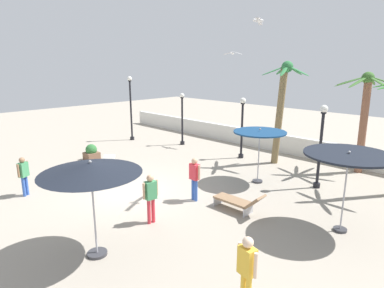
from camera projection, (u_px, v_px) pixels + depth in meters
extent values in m
plane|color=#9E9384|center=(133.00, 191.00, 13.27)|extent=(56.00, 56.00, 0.00)
cube|color=silver|center=(265.00, 140.00, 19.85)|extent=(25.20, 0.30, 1.05)
cylinder|color=#333338|center=(97.00, 253.00, 8.87)|extent=(0.54, 0.54, 0.08)
cylinder|color=#A5A5AD|center=(94.00, 214.00, 8.59)|extent=(0.05, 0.05, 2.39)
cone|color=black|center=(91.00, 168.00, 8.28)|extent=(2.62, 2.62, 0.28)
sphere|color=#99999E|center=(90.00, 162.00, 8.24)|extent=(0.08, 0.08, 0.08)
cylinder|color=#333338|center=(340.00, 230.00, 10.14)|extent=(0.41, 0.41, 0.08)
cylinder|color=#A5A5AD|center=(344.00, 194.00, 9.85)|extent=(0.05, 0.05, 2.49)
cylinder|color=black|center=(349.00, 155.00, 9.56)|extent=(2.57, 2.57, 0.06)
sphere|color=#99999E|center=(349.00, 152.00, 9.54)|extent=(0.08, 0.08, 0.08)
cylinder|color=#333338|center=(257.00, 181.00, 14.33)|extent=(0.44, 0.44, 0.08)
cylinder|color=#A5A5AD|center=(259.00, 157.00, 14.07)|extent=(0.05, 0.05, 2.27)
cylinder|color=navy|center=(260.00, 132.00, 13.80)|extent=(2.23, 2.23, 0.06)
sphere|color=#99999E|center=(260.00, 129.00, 13.77)|extent=(0.08, 0.08, 0.08)
cylinder|color=brown|center=(363.00, 126.00, 15.16)|extent=(0.39, 0.34, 4.45)
sphere|color=#376428|center=(368.00, 78.00, 14.67)|extent=(0.55, 0.55, 0.55)
ellipsoid|color=#376428|center=(384.00, 81.00, 14.71)|extent=(1.17, 1.17, 0.52)
ellipsoid|color=#376428|center=(372.00, 81.00, 15.26)|extent=(0.31, 1.46, 0.52)
ellipsoid|color=#376428|center=(361.00, 81.00, 15.43)|extent=(1.05, 1.26, 0.52)
ellipsoid|color=#376428|center=(351.00, 81.00, 15.29)|extent=(1.46, 0.40, 0.52)
ellipsoid|color=#376428|center=(351.00, 81.00, 14.74)|extent=(1.20, 1.12, 0.52)
ellipsoid|color=#376428|center=(358.00, 82.00, 14.30)|extent=(0.47, 1.46, 0.52)
ellipsoid|color=#376428|center=(379.00, 82.00, 13.98)|extent=(1.28, 1.02, 0.52)
cylinder|color=olive|center=(279.00, 117.00, 16.47)|extent=(0.61, 0.35, 4.93)
sphere|color=#2B703B|center=(287.00, 67.00, 15.70)|extent=(0.56, 0.56, 0.56)
ellipsoid|color=#2B703B|center=(298.00, 71.00, 15.26)|extent=(1.22, 0.35, 0.51)
ellipsoid|color=#2B703B|center=(295.00, 70.00, 16.12)|extent=(0.36, 1.22, 0.51)
ellipsoid|color=#2B703B|center=(282.00, 70.00, 16.35)|extent=(1.09, 0.87, 0.51)
ellipsoid|color=#2B703B|center=(274.00, 71.00, 15.75)|extent=(0.99, 0.99, 0.51)
ellipsoid|color=#2B703B|center=(284.00, 71.00, 15.21)|extent=(0.53, 1.21, 0.51)
cylinder|color=black|center=(182.00, 143.00, 21.00)|extent=(0.28, 0.28, 0.20)
cylinder|color=black|center=(182.00, 121.00, 20.66)|extent=(0.12, 0.12, 3.00)
cylinder|color=black|center=(182.00, 98.00, 20.31)|extent=(0.22, 0.22, 0.06)
sphere|color=white|center=(182.00, 95.00, 20.27)|extent=(0.29, 0.29, 0.29)
cylinder|color=black|center=(241.00, 156.00, 18.03)|extent=(0.28, 0.28, 0.20)
cylinder|color=black|center=(242.00, 131.00, 17.69)|extent=(0.12, 0.12, 3.00)
cylinder|color=black|center=(243.00, 104.00, 17.33)|extent=(0.22, 0.22, 0.06)
sphere|color=white|center=(243.00, 101.00, 17.30)|extent=(0.31, 0.31, 0.31)
cylinder|color=black|center=(317.00, 185.00, 13.69)|extent=(0.28, 0.28, 0.20)
cylinder|color=black|center=(320.00, 151.00, 13.33)|extent=(0.12, 0.12, 3.16)
cylinder|color=black|center=(324.00, 113.00, 12.95)|extent=(0.22, 0.22, 0.06)
sphere|color=white|center=(324.00, 109.00, 12.92)|extent=(0.31, 0.31, 0.31)
cylinder|color=black|center=(132.00, 138.00, 22.30)|extent=(0.28, 0.28, 0.20)
cylinder|color=black|center=(131.00, 111.00, 21.85)|extent=(0.12, 0.12, 3.97)
cylinder|color=black|center=(130.00, 81.00, 21.37)|extent=(0.22, 0.22, 0.06)
sphere|color=white|center=(130.00, 79.00, 21.34)|extent=(0.30, 0.30, 0.30)
cube|color=#B7B7BC|center=(219.00, 200.00, 12.04)|extent=(0.05, 0.55, 0.35)
cube|color=#B7B7BC|center=(248.00, 210.00, 11.17)|extent=(0.05, 0.55, 0.35)
cube|color=#8C6B4C|center=(233.00, 200.00, 11.56)|extent=(1.41, 0.58, 0.08)
cube|color=#8C6B4C|center=(255.00, 202.00, 10.88)|extent=(0.53, 0.56, 0.51)
cube|color=#B7B7BC|center=(97.00, 180.00, 14.10)|extent=(0.45, 0.38, 0.35)
cube|color=#B7B7BC|center=(107.00, 170.00, 15.35)|extent=(0.45, 0.38, 0.35)
cube|color=silver|center=(102.00, 171.00, 14.68)|extent=(1.32, 1.43, 0.08)
cube|color=silver|center=(109.00, 161.00, 15.55)|extent=(0.73, 0.72, 0.55)
cube|color=gold|center=(247.00, 261.00, 6.62)|extent=(0.40, 0.31, 0.61)
sphere|color=beige|center=(248.00, 242.00, 6.52)|extent=(0.23, 0.23, 0.23)
cylinder|color=beige|center=(239.00, 254.00, 6.80)|extent=(0.08, 0.08, 0.55)
cylinder|color=beige|center=(256.00, 266.00, 6.42)|extent=(0.08, 0.08, 0.55)
cylinder|color=#D8333F|center=(149.00, 211.00, 10.52)|extent=(0.12, 0.12, 0.84)
cylinder|color=#D8333F|center=(153.00, 210.00, 10.62)|extent=(0.12, 0.12, 0.84)
cube|color=#3F8C59|center=(150.00, 190.00, 10.40)|extent=(0.28, 0.38, 0.59)
sphere|color=tan|center=(150.00, 178.00, 10.30)|extent=(0.23, 0.23, 0.23)
cylinder|color=tan|center=(144.00, 191.00, 10.25)|extent=(0.08, 0.08, 0.53)
cylinder|color=tan|center=(157.00, 188.00, 10.54)|extent=(0.08, 0.08, 0.53)
cylinder|color=#3359B2|center=(24.00, 187.00, 12.70)|extent=(0.12, 0.12, 0.79)
cylinder|color=#3359B2|center=(27.00, 185.00, 12.85)|extent=(0.12, 0.12, 0.79)
cube|color=#3F8C59|center=(23.00, 170.00, 12.62)|extent=(0.39, 0.43, 0.56)
sphere|color=#936B4C|center=(22.00, 160.00, 12.52)|extent=(0.21, 0.21, 0.21)
cylinder|color=#936B4C|center=(18.00, 171.00, 12.38)|extent=(0.08, 0.08, 0.50)
cylinder|color=#936B4C|center=(27.00, 167.00, 12.84)|extent=(0.08, 0.08, 0.50)
cylinder|color=#3359B2|center=(196.00, 190.00, 12.27)|extent=(0.12, 0.12, 0.85)
cylinder|color=#3359B2|center=(193.00, 189.00, 12.38)|extent=(0.12, 0.12, 0.85)
cube|color=#D8333F|center=(195.00, 172.00, 12.15)|extent=(0.37, 0.25, 0.60)
sphere|color=tan|center=(195.00, 161.00, 12.05)|extent=(0.23, 0.23, 0.23)
cylinder|color=tan|center=(199.00, 172.00, 11.97)|extent=(0.08, 0.08, 0.54)
cylinder|color=tan|center=(190.00, 169.00, 12.31)|extent=(0.08, 0.08, 0.54)
ellipsoid|color=white|center=(259.00, 21.00, 11.45)|extent=(0.34, 0.26, 0.12)
sphere|color=white|center=(254.00, 20.00, 11.49)|extent=(0.10, 0.10, 0.10)
cube|color=silver|center=(258.00, 19.00, 11.12)|extent=(0.45, 0.68, 0.03)
cube|color=silver|center=(260.00, 21.00, 11.77)|extent=(0.44, 0.67, 0.20)
ellipsoid|color=white|center=(233.00, 53.00, 19.52)|extent=(0.17, 0.34, 0.12)
sphere|color=white|center=(231.00, 53.00, 19.38)|extent=(0.10, 0.10, 0.10)
cube|color=silver|center=(237.00, 53.00, 19.35)|extent=(0.62, 0.24, 0.16)
cube|color=silver|center=(228.00, 53.00, 19.69)|extent=(0.61, 0.24, 0.17)
cube|color=brown|center=(92.00, 156.00, 17.67)|extent=(0.70, 0.70, 0.40)
sphere|color=#2D6B33|center=(91.00, 150.00, 17.59)|extent=(0.60, 0.60, 0.60)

